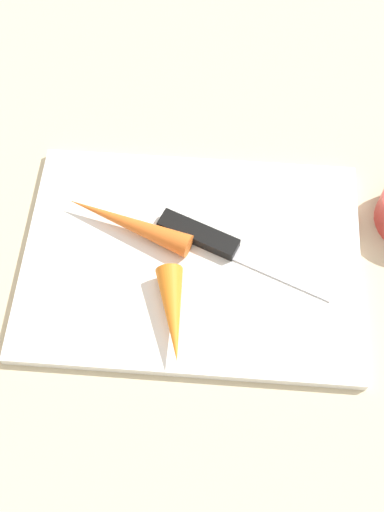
% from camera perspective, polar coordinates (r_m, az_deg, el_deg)
% --- Properties ---
extents(ground_plane, '(1.40, 1.40, 0.00)m').
position_cam_1_polar(ground_plane, '(0.67, 0.00, -0.48)').
color(ground_plane, '#C6B793').
extents(cutting_board, '(0.36, 0.26, 0.01)m').
position_cam_1_polar(cutting_board, '(0.67, 0.00, -0.24)').
color(cutting_board, white).
rests_on(cutting_board, ground_plane).
extents(knife, '(0.19, 0.09, 0.01)m').
position_cam_1_polar(knife, '(0.67, 1.61, 1.53)').
color(knife, '#B7B7BC').
rests_on(knife, cutting_board).
extents(carrot_short, '(0.04, 0.10, 0.03)m').
position_cam_1_polar(carrot_short, '(0.62, -1.76, -5.37)').
color(carrot_short, orange).
rests_on(carrot_short, cutting_board).
extents(carrot_long, '(0.15, 0.07, 0.03)m').
position_cam_1_polar(carrot_long, '(0.67, -5.96, 3.06)').
color(carrot_long, orange).
rests_on(carrot_long, cutting_board).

